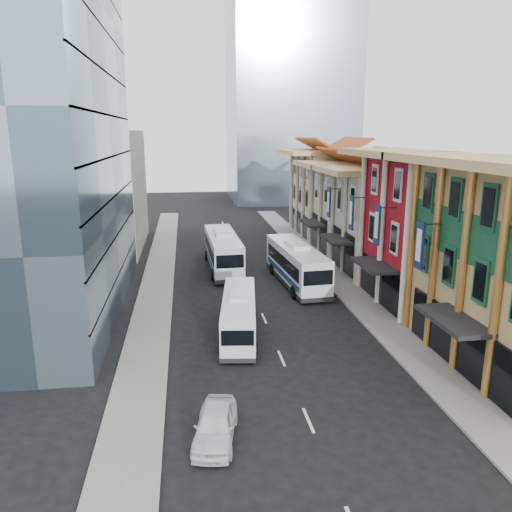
{
  "coord_description": "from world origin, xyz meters",
  "views": [
    {
      "loc": [
        -5.6,
        -20.27,
        13.73
      ],
      "look_at": [
        -0.15,
        18.39,
        4.07
      ],
      "focal_mm": 35.0,
      "sensor_mm": 36.0,
      "label": 1
    }
  ],
  "objects": [
    {
      "name": "ground",
      "position": [
        0.0,
        0.0,
        0.0
      ],
      "size": [
        200.0,
        200.0,
        0.0
      ],
      "primitive_type": "plane",
      "color": "black",
      "rests_on": "ground"
    },
    {
      "name": "sidewalk_right",
      "position": [
        8.5,
        22.0,
        0.07
      ],
      "size": [
        3.0,
        90.0,
        0.15
      ],
      "primitive_type": "cube",
      "color": "slate",
      "rests_on": "ground"
    },
    {
      "name": "sidewalk_left",
      "position": [
        -8.5,
        22.0,
        0.07
      ],
      "size": [
        3.0,
        90.0,
        0.15
      ],
      "primitive_type": "cube",
      "color": "slate",
      "rests_on": "ground"
    },
    {
      "name": "shophouse_red",
      "position": [
        14.0,
        17.0,
        6.0
      ],
      "size": [
        8.0,
        10.0,
        12.0
      ],
      "primitive_type": "cube",
      "color": "#A5121E",
      "rests_on": "ground"
    },
    {
      "name": "shophouse_cream_near",
      "position": [
        14.0,
        26.5,
        5.0
      ],
      "size": [
        8.0,
        9.0,
        10.0
      ],
      "primitive_type": "cube",
      "color": "beige",
      "rests_on": "ground"
    },
    {
      "name": "shophouse_cream_mid",
      "position": [
        14.0,
        35.5,
        5.0
      ],
      "size": [
        8.0,
        9.0,
        10.0
      ],
      "primitive_type": "cube",
      "color": "beige",
      "rests_on": "ground"
    },
    {
      "name": "shophouse_cream_far",
      "position": [
        14.0,
        46.0,
        5.5
      ],
      "size": [
        8.0,
        12.0,
        11.0
      ],
      "primitive_type": "cube",
      "color": "beige",
      "rests_on": "ground"
    },
    {
      "name": "office_tower",
      "position": [
        -17.0,
        19.0,
        15.0
      ],
      "size": [
        12.0,
        26.0,
        30.0
      ],
      "primitive_type": "cube",
      "color": "#425969",
      "rests_on": "ground"
    },
    {
      "name": "office_block_far",
      "position": [
        -16.0,
        42.0,
        7.0
      ],
      "size": [
        10.0,
        18.0,
        14.0
      ],
      "primitive_type": "cube",
      "color": "gray",
      "rests_on": "ground"
    },
    {
      "name": "bus_left_near",
      "position": [
        -2.22,
        12.08,
        1.56
      ],
      "size": [
        3.47,
        9.91,
        3.11
      ],
      "primitive_type": null,
      "rotation": [
        0.0,
        0.0,
        -0.12
      ],
      "color": "silver",
      "rests_on": "ground"
    },
    {
      "name": "bus_left_far",
      "position": [
        -2.0,
        29.67,
        2.01
      ],
      "size": [
        3.31,
        12.59,
        4.01
      ],
      "primitive_type": null,
      "rotation": [
        0.0,
        0.0,
        0.03
      ],
      "color": "silver",
      "rests_on": "ground"
    },
    {
      "name": "bus_right",
      "position": [
        4.35,
        23.43,
        1.98
      ],
      "size": [
        3.75,
        12.51,
        3.96
      ],
      "primitive_type": null,
      "rotation": [
        0.0,
        0.0,
        0.07
      ],
      "color": "white",
      "rests_on": "ground"
    },
    {
      "name": "sedan_left",
      "position": [
        -4.61,
        0.04,
        0.77
      ],
      "size": [
        2.6,
        4.76,
        1.53
      ],
      "primitive_type": "imported",
      "rotation": [
        0.0,
        0.0,
        -0.18
      ],
      "color": "silver",
      "rests_on": "ground"
    }
  ]
}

